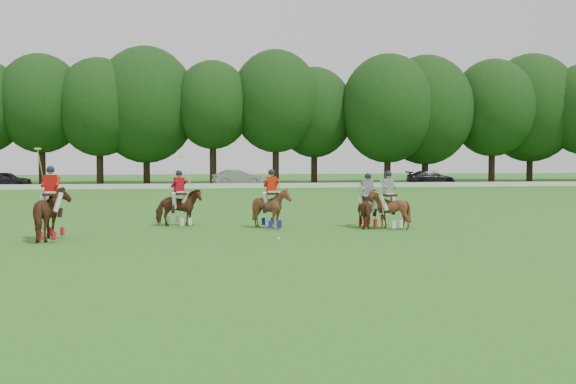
{
  "coord_description": "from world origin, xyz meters",
  "views": [
    {
      "loc": [
        -1.96,
        -19.74,
        2.67
      ],
      "look_at": [
        1.53,
        4.2,
        1.4
      ],
      "focal_mm": 40.0,
      "sensor_mm": 36.0,
      "label": 1
    }
  ],
  "objects": [
    {
      "name": "car_right",
      "position": [
        21.78,
        42.5,
        0.71
      ],
      "size": [
        4.94,
        2.09,
        1.42
      ],
      "primitive_type": "imported",
      "rotation": [
        0.0,
        0.0,
        1.55
      ],
      "color": "black",
      "rests_on": "ground"
    },
    {
      "name": "tree_line",
      "position": [
        0.26,
        48.05,
        8.23
      ],
      "size": [
        117.98,
        14.32,
        14.75
      ],
      "color": "black",
      "rests_on": "ground"
    },
    {
      "name": "boundary_rail",
      "position": [
        0.0,
        38.0,
        0.22
      ],
      "size": [
        120.0,
        0.1,
        0.44
      ],
      "primitive_type": "cube",
      "color": "white",
      "rests_on": "ground"
    },
    {
      "name": "polo_red_c",
      "position": [
        0.93,
        4.45,
        0.81
      ],
      "size": [
        1.41,
        1.54,
        2.26
      ],
      "color": "#552616",
      "rests_on": "ground"
    },
    {
      "name": "polo_stripe_b",
      "position": [
        5.27,
        3.63,
        0.78
      ],
      "size": [
        1.62,
        1.7,
        2.2
      ],
      "color": "#552616",
      "rests_on": "ground"
    },
    {
      "name": "car_mid",
      "position": [
        2.18,
        42.5,
        0.78
      ],
      "size": [
        4.99,
        2.61,
        1.56
      ],
      "primitive_type": "imported",
      "rotation": [
        0.0,
        0.0,
        1.78
      ],
      "color": "gray",
      "rests_on": "ground"
    },
    {
      "name": "ground",
      "position": [
        0.0,
        0.0,
        0.0
      ],
      "size": [
        180.0,
        180.0,
        0.0
      ],
      "primitive_type": "plane",
      "color": "#2A7020",
      "rests_on": "ground"
    },
    {
      "name": "polo_red_b",
      "position": [
        -2.57,
        5.73,
        0.78
      ],
      "size": [
        1.9,
        1.82,
        2.74
      ],
      "color": "#552616",
      "rests_on": "ground"
    },
    {
      "name": "polo_stripe_a",
      "position": [
        4.63,
        4.15,
        0.74
      ],
      "size": [
        1.01,
        1.63,
        2.1
      ],
      "color": "#552616",
      "rests_on": "ground"
    },
    {
      "name": "car_left",
      "position": [
        -19.13,
        42.5,
        0.73
      ],
      "size": [
        4.35,
        1.86,
        1.46
      ],
      "primitive_type": "imported",
      "rotation": [
        0.0,
        0.0,
        1.6
      ],
      "color": "black",
      "rests_on": "ground"
    },
    {
      "name": "polo_red_a",
      "position": [
        -6.59,
        1.92,
        0.89
      ],
      "size": [
        1.27,
        2.05,
        2.96
      ],
      "color": "#552616",
      "rests_on": "ground"
    },
    {
      "name": "polo_ball",
      "position": [
        0.74,
        0.89,
        0.04
      ],
      "size": [
        0.09,
        0.09,
        0.09
      ],
      "primitive_type": "sphere",
      "color": "white",
      "rests_on": "ground"
    }
  ]
}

